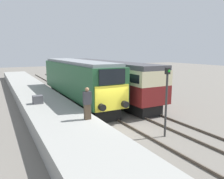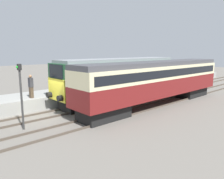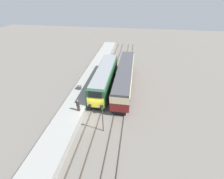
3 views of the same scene
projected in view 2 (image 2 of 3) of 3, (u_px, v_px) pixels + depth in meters
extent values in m
plane|color=slate|center=(45.00, 116.00, 15.95)|extent=(120.00, 120.00, 0.00)
cube|color=gray|center=(101.00, 90.00, 23.55)|extent=(3.50, 50.00, 1.02)
cube|color=#4C4238|center=(94.00, 103.00, 19.76)|extent=(0.07, 60.00, 0.14)
cube|color=#4C4238|center=(104.00, 106.00, 18.71)|extent=(0.07, 60.00, 0.14)
cube|color=#4C4238|center=(120.00, 110.00, 17.28)|extent=(0.07, 60.00, 0.14)
cube|color=#4C4238|center=(133.00, 114.00, 16.23)|extent=(0.07, 60.00, 0.14)
cube|color=black|center=(85.00, 102.00, 18.20)|extent=(2.03, 4.00, 1.00)
cube|color=black|center=(148.00, 90.00, 23.70)|extent=(2.03, 4.00, 1.00)
cube|color=#235633|center=(121.00, 76.00, 20.62)|extent=(2.70, 13.33, 2.77)
cube|color=yellow|center=(57.00, 90.00, 16.29)|extent=(2.48, 0.10, 1.66)
cube|color=black|center=(56.00, 71.00, 16.05)|extent=(1.89, 0.10, 1.00)
cube|color=gray|center=(121.00, 60.00, 20.36)|extent=(2.38, 12.80, 0.24)
cylinder|color=black|center=(49.00, 95.00, 16.86)|extent=(0.44, 0.35, 0.44)
cylinder|color=black|center=(60.00, 98.00, 15.61)|extent=(0.44, 0.35, 0.44)
cube|color=black|center=(104.00, 112.00, 15.21)|extent=(1.89, 3.60, 0.95)
cube|color=black|center=(191.00, 91.00, 23.11)|extent=(1.89, 3.60, 0.95)
cube|color=maroon|center=(157.00, 86.00, 18.95)|extent=(2.70, 16.37, 1.41)
cube|color=beige|center=(157.00, 72.00, 18.73)|extent=(2.71, 16.37, 1.11)
cube|color=black|center=(157.00, 72.00, 18.73)|extent=(2.75, 15.71, 0.61)
cube|color=#424247|center=(158.00, 63.00, 18.60)|extent=(2.48, 16.37, 0.36)
cube|color=#473828|center=(31.00, 92.00, 17.24)|extent=(0.36, 0.24, 0.88)
cube|color=#333338|center=(31.00, 82.00, 17.10)|extent=(0.44, 0.26, 0.73)
sphere|color=#9E704C|center=(30.00, 76.00, 17.02)|extent=(0.24, 0.24, 0.24)
cylinder|color=#333333|center=(22.00, 100.00, 12.94)|extent=(0.12, 0.12, 3.60)
cube|color=black|center=(19.00, 67.00, 12.60)|extent=(0.24, 0.20, 0.36)
sphere|color=green|center=(17.00, 67.00, 12.52)|extent=(0.14, 0.14, 0.14)
cube|color=#4C4C51|center=(75.00, 85.00, 22.04)|extent=(0.70, 0.56, 0.60)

